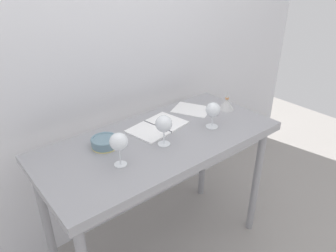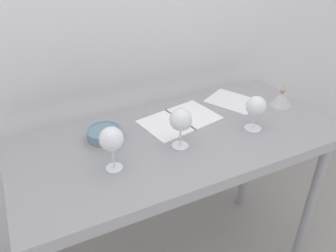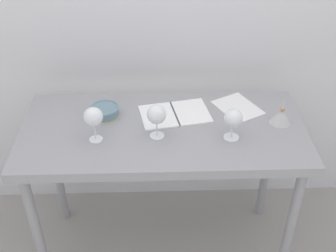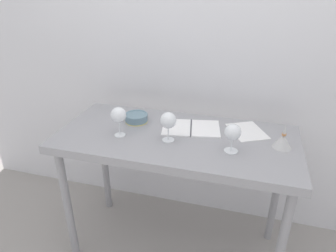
% 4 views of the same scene
% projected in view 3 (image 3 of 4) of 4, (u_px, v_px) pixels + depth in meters
% --- Properties ---
extents(ground_plane, '(6.00, 6.00, 0.00)m').
position_uv_depth(ground_plane, '(164.00, 245.00, 2.64)').
color(ground_plane, gray).
extents(back_wall, '(3.80, 0.04, 2.60)m').
position_uv_depth(back_wall, '(160.00, 12.00, 2.28)').
color(back_wall, silver).
rests_on(back_wall, ground_plane).
extents(steel_counter, '(1.40, 0.65, 0.90)m').
position_uv_depth(steel_counter, '(163.00, 145.00, 2.17)').
color(steel_counter, gray).
rests_on(steel_counter, ground_plane).
extents(wine_glass_near_right, '(0.09, 0.09, 0.16)m').
position_uv_depth(wine_glass_near_right, '(233.00, 119.00, 1.98)').
color(wine_glass_near_right, white).
rests_on(wine_glass_near_right, steel_counter).
extents(wine_glass_near_center, '(0.09, 0.09, 0.17)m').
position_uv_depth(wine_glass_near_center, '(157.00, 115.00, 1.98)').
color(wine_glass_near_center, white).
rests_on(wine_glass_near_center, steel_counter).
extents(wine_glass_near_left, '(0.09, 0.09, 0.18)m').
position_uv_depth(wine_glass_near_left, '(93.00, 118.00, 1.96)').
color(wine_glass_near_left, white).
rests_on(wine_glass_near_left, steel_counter).
extents(open_notebook, '(0.38, 0.28, 0.01)m').
position_uv_depth(open_notebook, '(175.00, 114.00, 2.20)').
color(open_notebook, white).
rests_on(open_notebook, steel_counter).
extents(tasting_sheet_upper, '(0.27, 0.30, 0.00)m').
position_uv_depth(tasting_sheet_upper, '(238.00, 107.00, 2.26)').
color(tasting_sheet_upper, white).
rests_on(tasting_sheet_upper, steel_counter).
extents(tasting_bowl, '(0.15, 0.15, 0.05)m').
position_uv_depth(tasting_bowl, '(105.00, 111.00, 2.18)').
color(tasting_bowl, '#DBCC66').
rests_on(tasting_bowl, steel_counter).
extents(decanter_funnel, '(0.11, 0.11, 0.13)m').
position_uv_depth(decanter_funnel, '(281.00, 116.00, 2.13)').
color(decanter_funnel, '#B9B9B9').
rests_on(decanter_funnel, steel_counter).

